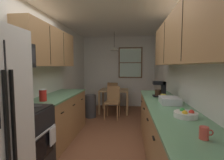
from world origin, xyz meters
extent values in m
plane|color=brown|center=(0.00, 1.00, 0.00)|extent=(12.00, 12.00, 0.00)
cube|color=silver|center=(-1.35, 1.00, 1.27)|extent=(0.10, 9.00, 2.55)
cube|color=silver|center=(1.35, 1.00, 1.27)|extent=(0.10, 9.00, 2.55)
cube|color=silver|center=(0.00, 3.65, 1.27)|extent=(4.40, 0.10, 2.55)
cube|color=white|center=(0.00, 1.00, 2.59)|extent=(4.40, 9.00, 0.08)
cube|color=black|center=(-0.58, -1.18, 0.86)|extent=(0.01, 0.01, 1.65)
cube|color=black|center=(-0.56, -1.22, 0.86)|extent=(0.02, 0.02, 1.17)
cube|color=black|center=(-0.56, -1.14, 0.86)|extent=(0.02, 0.02, 1.17)
cube|color=black|center=(-0.99, -0.46, 0.45)|extent=(0.62, 0.66, 0.90)
cube|color=black|center=(-0.67, -0.46, 0.42)|extent=(0.01, 0.46, 0.30)
cube|color=silver|center=(-0.65, -0.46, 0.63)|extent=(0.02, 0.52, 0.02)
cube|color=black|center=(-0.99, -0.46, 0.91)|extent=(0.59, 0.62, 0.02)
cube|color=black|center=(-1.27, -0.46, 1.00)|extent=(0.06, 0.66, 0.20)
cylinder|color=#2D2D2D|center=(-1.13, -0.60, 0.93)|extent=(0.15, 0.15, 0.01)
cylinder|color=#2D2D2D|center=(-1.13, -0.31, 0.93)|extent=(0.15, 0.15, 0.01)
cylinder|color=#2D2D2D|center=(-0.85, -0.60, 0.93)|extent=(0.15, 0.15, 0.01)
cylinder|color=#2D2D2D|center=(-0.85, -0.31, 0.93)|extent=(0.15, 0.15, 0.01)
cube|color=black|center=(-1.11, -0.46, 1.62)|extent=(0.38, 0.57, 0.33)
cube|color=black|center=(-0.92, -0.52, 1.62)|extent=(0.01, 0.34, 0.21)
cube|color=#2D2D33|center=(-0.92, -0.27, 1.62)|extent=(0.01, 0.11, 0.21)
cube|color=#A87A4C|center=(-1.00, 0.72, 0.43)|extent=(0.60, 1.69, 0.87)
cube|color=#60936B|center=(-1.00, 0.72, 0.89)|extent=(0.63, 1.71, 0.03)
cube|color=black|center=(-0.69, 0.16, 0.70)|extent=(0.02, 0.10, 0.01)
cube|color=black|center=(-0.69, 0.72, 0.70)|extent=(0.02, 0.10, 0.01)
cube|color=black|center=(-0.69, 1.29, 0.70)|extent=(0.02, 0.10, 0.01)
cube|color=#A87A4C|center=(-1.14, 0.67, 1.84)|extent=(0.32, 1.79, 0.74)
cube|color=#2D2319|center=(-0.98, 0.38, 1.84)|extent=(0.01, 0.01, 0.68)
cube|color=#2D2319|center=(-0.98, 0.97, 1.84)|extent=(0.01, 0.01, 0.68)
cube|color=#A87A4C|center=(1.00, -0.04, 0.43)|extent=(0.60, 3.11, 0.87)
cube|color=#60936B|center=(1.00, -0.04, 0.89)|extent=(0.63, 3.13, 0.03)
cube|color=black|center=(0.69, -0.66, 0.70)|extent=(0.02, 0.10, 0.01)
cube|color=black|center=(0.69, -0.04, 0.70)|extent=(0.02, 0.10, 0.01)
cube|color=black|center=(0.69, 0.58, 0.70)|extent=(0.02, 0.10, 0.01)
cube|color=black|center=(0.69, 1.20, 0.70)|extent=(0.02, 0.10, 0.01)
cube|color=#A87A4C|center=(1.14, -0.09, 1.86)|extent=(0.32, 2.81, 0.72)
cube|color=#2D2319|center=(0.98, -0.56, 1.86)|extent=(0.01, 0.01, 0.66)
cube|color=#2D2319|center=(0.98, 0.37, 1.86)|extent=(0.01, 0.01, 0.66)
cube|color=#A87F51|center=(-0.08, 2.80, 0.71)|extent=(0.91, 0.79, 0.03)
cube|color=#A87F51|center=(-0.50, 2.43, 0.35)|extent=(0.06, 0.06, 0.69)
cube|color=#A87F51|center=(0.35, 2.43, 0.35)|extent=(0.06, 0.06, 0.69)
cube|color=#A87F51|center=(-0.50, 3.16, 0.35)|extent=(0.06, 0.06, 0.69)
cube|color=#A87F51|center=(0.35, 3.16, 0.35)|extent=(0.06, 0.06, 0.69)
cube|color=#A87A4C|center=(-0.07, 2.12, 0.45)|extent=(0.43, 0.43, 0.04)
cube|color=#A87A4C|center=(-0.05, 2.30, 0.68)|extent=(0.37, 0.07, 0.45)
cylinder|color=#A87A4C|center=(0.10, 1.92, 0.22)|extent=(0.04, 0.04, 0.43)
cylinder|color=#A87A4C|center=(-0.27, 1.95, 0.22)|extent=(0.04, 0.04, 0.43)
cylinder|color=#A87A4C|center=(0.13, 2.28, 0.22)|extent=(0.04, 0.04, 0.43)
cylinder|color=#A87A4C|center=(-0.23, 2.32, 0.22)|extent=(0.04, 0.04, 0.43)
cube|color=#A87A4C|center=(-0.16, 3.47, 0.45)|extent=(0.45, 0.45, 0.04)
cube|color=#A87A4C|center=(-0.19, 3.29, 0.68)|extent=(0.37, 0.09, 0.45)
cylinder|color=#A87A4C|center=(-0.31, 3.68, 0.22)|extent=(0.04, 0.04, 0.43)
cylinder|color=#A87A4C|center=(0.05, 3.63, 0.22)|extent=(0.04, 0.04, 0.43)
cylinder|color=#A87A4C|center=(-0.37, 3.32, 0.22)|extent=(0.04, 0.04, 0.43)
cylinder|color=#A87A4C|center=(-0.01, 3.27, 0.22)|extent=(0.04, 0.04, 0.43)
cylinder|color=black|center=(-0.08, 2.80, 2.31)|extent=(0.01, 0.01, 0.48)
cone|color=beige|center=(-0.08, 2.80, 2.02)|extent=(0.28, 0.28, 0.10)
sphere|color=white|center=(-0.08, 2.80, 2.04)|extent=(0.06, 0.06, 0.06)
cube|color=brown|center=(0.43, 3.58, 1.60)|extent=(0.85, 0.04, 1.10)
cube|color=#B2D1B7|center=(0.43, 3.56, 1.60)|extent=(0.77, 0.01, 1.02)
cube|color=brown|center=(0.43, 3.56, 1.60)|extent=(0.77, 0.02, 0.03)
cylinder|color=#3F3F42|center=(-0.70, 2.15, 0.33)|extent=(0.31, 0.31, 0.66)
cylinder|color=red|center=(-1.00, 0.12, 0.99)|extent=(0.12, 0.12, 0.19)
cylinder|color=white|center=(-1.00, 0.12, 1.09)|extent=(0.12, 0.12, 0.02)
cube|color=white|center=(-0.64, -0.29, 0.50)|extent=(0.02, 0.16, 0.24)
cube|color=black|center=(0.98, 0.74, 0.91)|extent=(0.22, 0.18, 0.02)
cube|color=black|center=(1.06, 0.74, 1.05)|extent=(0.06, 0.18, 0.29)
cube|color=black|center=(0.98, 0.74, 1.16)|extent=(0.22, 0.18, 0.06)
cylinder|color=#331E14|center=(0.96, 0.74, 0.98)|extent=(0.11, 0.11, 0.11)
cylinder|color=#E5CC4C|center=(1.00, 0.48, 0.95)|extent=(0.09, 0.09, 0.09)
torus|color=#E5CC4C|center=(1.06, 0.48, 0.95)|extent=(0.05, 0.01, 0.05)
cylinder|color=#BF3F33|center=(1.01, -1.09, 0.95)|extent=(0.07, 0.07, 0.10)
torus|color=#BF3F33|center=(1.06, -1.09, 0.95)|extent=(0.05, 0.01, 0.05)
cylinder|color=silver|center=(1.06, -0.52, 0.93)|extent=(0.26, 0.26, 0.06)
cylinder|color=black|center=(1.06, -0.52, 0.95)|extent=(0.21, 0.21, 0.03)
sphere|color=red|center=(1.11, -0.54, 0.96)|extent=(0.06, 0.06, 0.06)
sphere|color=green|center=(1.04, -0.47, 0.96)|extent=(0.06, 0.06, 0.06)
sphere|color=yellow|center=(1.03, -0.58, 0.96)|extent=(0.06, 0.06, 0.06)
cube|color=silver|center=(1.04, 0.15, 0.95)|extent=(0.28, 0.34, 0.10)
camera|label=1|loc=(0.43, -2.41, 1.47)|focal=26.22mm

